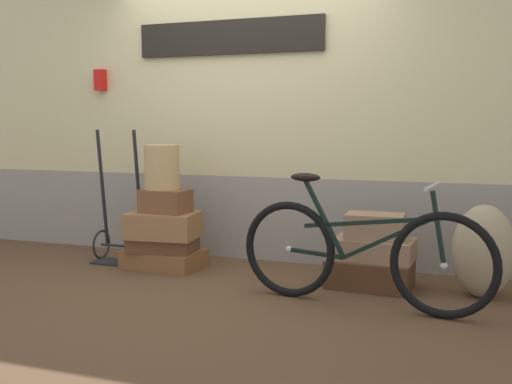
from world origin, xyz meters
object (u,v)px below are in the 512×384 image
at_px(suitcase_6, 375,226).
at_px(bicycle, 361,254).
at_px(suitcase_1, 163,244).
at_px(suitcase_2, 163,225).
at_px(wicker_basket, 162,167).
at_px(suitcase_4, 369,274).
at_px(luggage_trolley, 120,231).
at_px(suitcase_0, 164,259).
at_px(suitcase_5, 374,249).
at_px(burlap_sack, 483,251).
at_px(suitcase_3, 165,201).

distance_m(suitcase_6, bicycle, 0.54).
bearing_deg(bicycle, suitcase_1, 163.88).
distance_m(suitcase_2, suitcase_6, 1.79).
relative_size(suitcase_2, wicker_basket, 1.56).
height_order(suitcase_4, luggage_trolley, luggage_trolley).
bearing_deg(suitcase_1, suitcase_0, 85.33).
bearing_deg(luggage_trolley, suitcase_4, -2.85).
xyz_separation_m(suitcase_1, suitcase_5, (1.80, 0.02, 0.08)).
bearing_deg(suitcase_6, suitcase_4, -139.12).
bearing_deg(suitcase_0, wicker_basket, -82.51).
bearing_deg(suitcase_5, wicker_basket, -174.84).
distance_m(suitcase_0, luggage_trolley, 0.53).
distance_m(suitcase_5, burlap_sack, 0.78).
distance_m(suitcase_1, suitcase_5, 1.80).
distance_m(suitcase_2, suitcase_3, 0.21).
relative_size(suitcase_1, burlap_sack, 0.83).
relative_size(suitcase_2, suitcase_6, 1.36).
relative_size(suitcase_3, suitcase_4, 0.64).
bearing_deg(suitcase_3, wicker_basket, 154.36).
xyz_separation_m(suitcase_0, suitcase_4, (1.78, -0.04, 0.03)).
relative_size(suitcase_6, burlap_sack, 0.64).
bearing_deg(suitcase_5, suitcase_1, -174.48).
bearing_deg(suitcase_2, suitcase_4, -5.35).
xyz_separation_m(suitcase_5, suitcase_6, (0.01, -0.01, 0.18)).
xyz_separation_m(suitcase_5, wicker_basket, (-1.80, -0.01, 0.58)).
height_order(suitcase_1, bicycle, bicycle).
xyz_separation_m(suitcase_0, suitcase_1, (0.00, -0.02, 0.13)).
bearing_deg(suitcase_1, suitcase_2, -52.32).
bearing_deg(luggage_trolley, suitcase_6, -2.18).
bearing_deg(suitcase_2, suitcase_0, 104.93).
bearing_deg(suitcase_3, suitcase_4, 5.09).
height_order(suitcase_2, suitcase_6, suitcase_6).
height_order(suitcase_4, burlap_sack, burlap_sack).
relative_size(suitcase_4, suitcase_5, 1.04).
bearing_deg(suitcase_2, burlap_sack, -5.18).
height_order(suitcase_1, burlap_sack, burlap_sack).
relative_size(burlap_sack, bicycle, 0.38).
bearing_deg(luggage_trolley, suitcase_1, -11.50).
xyz_separation_m(suitcase_3, suitcase_6, (1.76, 0.02, -0.12)).
height_order(suitcase_2, suitcase_4, suitcase_2).
height_order(suitcase_4, bicycle, bicycle).
distance_m(suitcase_4, wicker_basket, 1.94).
bearing_deg(bicycle, luggage_trolley, 164.85).
bearing_deg(suitcase_0, suitcase_1, -83.27).
bearing_deg(suitcase_5, bicycle, -86.48).
relative_size(suitcase_1, suitcase_3, 1.40).
height_order(suitcase_1, luggage_trolley, luggage_trolley).
bearing_deg(suitcase_2, wicker_basket, 112.59).
bearing_deg(suitcase_3, suitcase_1, 167.63).
relative_size(suitcase_2, suitcase_5, 0.98).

